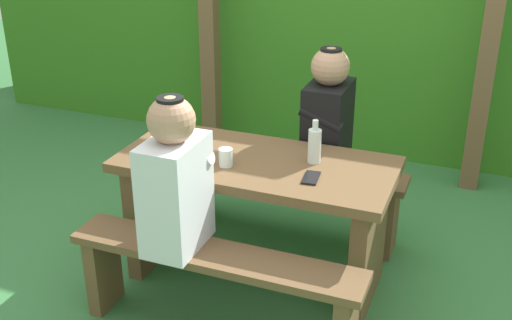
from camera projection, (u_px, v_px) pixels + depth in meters
ground_plane at (256, 276)px, 3.51m from camera, size 12.00×12.00×0.00m
pergola_post_left at (209, 13)px, 4.73m from camera, size 0.12×0.12×2.14m
pergola_post_right at (491, 36)px, 4.06m from camera, size 0.12×0.12×2.14m
picnic_table at (256, 199)px, 3.31m from camera, size 1.40×0.64×0.70m
bench_near at (215, 277)px, 2.94m from camera, size 1.40×0.24×0.46m
bench_far at (287, 184)px, 3.80m from camera, size 1.40×0.24×0.46m
person_white_shirt at (175, 180)px, 2.81m from camera, size 0.25×0.35×0.72m
person_black_coat at (328, 116)px, 3.53m from camera, size 0.25×0.35×0.72m
drinking_glass at (226, 157)px, 3.13m from camera, size 0.07×0.07×0.09m
bottle_left at (315, 145)px, 3.15m from camera, size 0.07×0.07×0.22m
cell_phone at (311, 178)px, 3.02m from camera, size 0.08×0.15×0.01m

